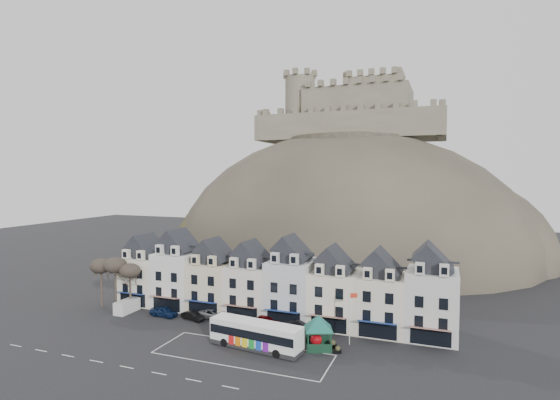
# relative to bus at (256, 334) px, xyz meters

# --- Properties ---
(ground) EXTENTS (300.00, 300.00, 0.00)m
(ground) POSITION_rel_bus_xyz_m (-2.79, -3.38, -1.95)
(ground) COLOR black
(ground) RESTS_ON ground
(coach_bay_markings) EXTENTS (22.00, 7.50, 0.01)m
(coach_bay_markings) POSITION_rel_bus_xyz_m (-0.79, -2.13, -1.95)
(coach_bay_markings) COLOR silver
(coach_bay_markings) RESTS_ON ground
(townhouse_terrace) EXTENTS (54.40, 9.35, 11.80)m
(townhouse_terrace) POSITION_rel_bus_xyz_m (-2.65, 12.59, 3.35)
(townhouse_terrace) COLOR white
(townhouse_terrace) RESTS_ON ground
(castle_hill) EXTENTS (100.00, 76.00, 68.00)m
(castle_hill) POSITION_rel_bus_xyz_m (-1.54, 65.57, -1.84)
(castle_hill) COLOR #332F27
(castle_hill) RESTS_ON ground
(castle) EXTENTS (50.20, 22.20, 22.00)m
(castle) POSITION_rel_bus_xyz_m (-2.28, 72.55, 38.25)
(castle) COLOR #67604F
(castle) RESTS_ON ground
(tree_left_far) EXTENTS (3.61, 3.61, 8.24)m
(tree_left_far) POSITION_rel_bus_xyz_m (-31.79, 7.12, 4.95)
(tree_left_far) COLOR #342D21
(tree_left_far) RESTS_ON ground
(tree_left_mid) EXTENTS (3.78, 3.78, 8.64)m
(tree_left_mid) POSITION_rel_bus_xyz_m (-28.79, 7.12, 5.29)
(tree_left_mid) COLOR #342D21
(tree_left_mid) RESTS_ON ground
(tree_left_near) EXTENTS (3.43, 3.43, 7.84)m
(tree_left_near) POSITION_rel_bus_xyz_m (-25.79, 7.12, 4.61)
(tree_left_near) COLOR #342D21
(tree_left_near) RESTS_ON ground
(bus) EXTENTS (12.74, 4.40, 3.52)m
(bus) POSITION_rel_bus_xyz_m (0.00, 0.00, 0.00)
(bus) COLOR #262628
(bus) RESTS_ON ground
(bus_shelter) EXTENTS (6.53, 6.53, 4.44)m
(bus_shelter) POSITION_rel_bus_xyz_m (7.57, 2.80, 1.50)
(bus_shelter) COLOR #10301F
(bus_shelter) RESTS_ON ground
(red_buoy) EXTENTS (1.59, 1.59, 1.90)m
(red_buoy) POSITION_rel_bus_xyz_m (7.21, 2.92, -0.98)
(red_buoy) COLOR black
(red_buoy) RESTS_ON ground
(flagpole) EXTENTS (0.99, 0.36, 7.09)m
(flagpole) POSITION_rel_bus_xyz_m (11.07, 5.70, 2.10)
(flagpole) COLOR silver
(flagpole) RESTS_ON ground
(white_van) EXTENTS (1.94, 4.39, 2.00)m
(white_van) POSITION_rel_bus_xyz_m (-25.68, 6.12, -0.95)
(white_van) COLOR silver
(white_van) RESTS_ON ground
(planter_west) EXTENTS (1.17, 0.76, 1.09)m
(planter_west) POSITION_rel_bus_xyz_m (9.21, 3.62, -1.42)
(planter_west) COLOR black
(planter_west) RESTS_ON ground
(planter_east) EXTENTS (1.03, 0.72, 0.93)m
(planter_east) POSITION_rel_bus_xyz_m (10.21, 2.31, -1.50)
(planter_east) COLOR black
(planter_east) RESTS_ON ground
(car_navy) EXTENTS (4.74, 2.17, 1.58)m
(car_navy) POSITION_rel_bus_xyz_m (-18.79, 6.51, -1.16)
(car_navy) COLOR #0C1C40
(car_navy) RESTS_ON ground
(car_black) EXTENTS (4.15, 2.28, 1.30)m
(car_black) POSITION_rel_bus_xyz_m (-13.59, 6.72, -1.30)
(car_black) COLOR black
(car_black) RESTS_ON ground
(car_silver) EXTENTS (5.00, 2.73, 1.35)m
(car_silver) POSITION_rel_bus_xyz_m (-11.14, 8.62, -1.27)
(car_silver) COLOR gray
(car_silver) RESTS_ON ground
(car_white) EXTENTS (5.16, 3.73, 1.39)m
(car_white) POSITION_rel_bus_xyz_m (-7.19, 7.27, -1.25)
(car_white) COLOR #BBBBBB
(car_white) RESTS_ON ground
(car_maroon) EXTENTS (4.63, 2.09, 1.54)m
(car_maroon) POSITION_rel_bus_xyz_m (-1.99, 8.62, -1.18)
(car_maroon) COLOR #4E0407
(car_maroon) RESTS_ON ground
(car_charcoal) EXTENTS (4.52, 2.36, 1.42)m
(car_charcoal) POSITION_rel_bus_xyz_m (3.21, 8.62, -1.24)
(car_charcoal) COLOR black
(car_charcoal) RESTS_ON ground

